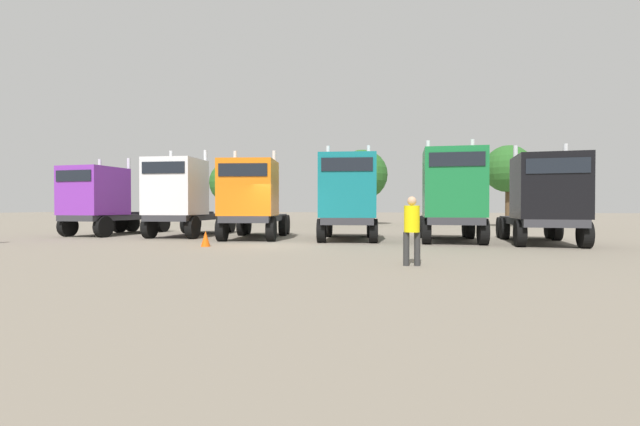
# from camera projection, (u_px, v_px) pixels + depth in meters

# --- Properties ---
(ground) EXTENTS (200.00, 200.00, 0.00)m
(ground) POSITION_uv_depth(u_px,v_px,m) (276.00, 245.00, 17.23)
(ground) COLOR gray
(semi_truck_purple) EXTENTS (2.69, 6.12, 4.18)m
(semi_truck_purple) POSITION_uv_depth(u_px,v_px,m) (103.00, 200.00, 22.75)
(semi_truck_purple) COLOR #333338
(semi_truck_purple) RESTS_ON ground
(semi_truck_white) EXTENTS (3.18, 6.66, 4.47)m
(semi_truck_white) POSITION_uv_depth(u_px,v_px,m) (182.00, 197.00, 21.70)
(semi_truck_white) COLOR #333338
(semi_truck_white) RESTS_ON ground
(semi_truck_orange) EXTENTS (3.62, 6.45, 4.23)m
(semi_truck_orange) POSITION_uv_depth(u_px,v_px,m) (252.00, 199.00, 20.02)
(semi_truck_orange) COLOR #333338
(semi_truck_orange) RESTS_ON ground
(semi_truck_teal) EXTENTS (3.38, 6.13, 4.39)m
(semi_truck_teal) POSITION_uv_depth(u_px,v_px,m) (348.00, 197.00, 19.19)
(semi_truck_teal) COLOR #333338
(semi_truck_teal) RESTS_ON ground
(semi_truck_green) EXTENTS (2.81, 5.99, 4.50)m
(semi_truck_green) POSITION_uv_depth(u_px,v_px,m) (452.00, 195.00, 18.29)
(semi_truck_green) COLOR #333338
(semi_truck_green) RESTS_ON ground
(semi_truck_black) EXTENTS (2.69, 6.25, 4.13)m
(semi_truck_black) POSITION_uv_depth(u_px,v_px,m) (544.00, 199.00, 17.15)
(semi_truck_black) COLOR #333338
(semi_truck_black) RESTS_ON ground
(visitor_in_hivis) EXTENTS (0.47, 0.47, 1.80)m
(visitor_in_hivis) POSITION_uv_depth(u_px,v_px,m) (412.00, 225.00, 11.08)
(visitor_in_hivis) COLOR #2D2D2D
(visitor_in_hivis) RESTS_ON ground
(traffic_cone_near) EXTENTS (0.36, 0.36, 0.61)m
(traffic_cone_near) POSITION_uv_depth(u_px,v_px,m) (206.00, 239.00, 16.44)
(traffic_cone_near) COLOR #F2590C
(traffic_cone_near) RESTS_ON ground
(oak_far_left) EXTENTS (3.90, 3.90, 5.70)m
(oak_far_left) POSITION_uv_depth(u_px,v_px,m) (231.00, 183.00, 39.00)
(oak_far_left) COLOR #4C3823
(oak_far_left) RESTS_ON ground
(oak_far_centre) EXTENTS (4.28, 4.28, 6.42)m
(oak_far_centre) POSITION_uv_depth(u_px,v_px,m) (363.00, 175.00, 36.65)
(oak_far_centre) COLOR #4C3823
(oak_far_centre) RESTS_ON ground
(oak_far_right) EXTENTS (3.51, 3.51, 6.15)m
(oak_far_right) POSITION_uv_depth(u_px,v_px,m) (508.00, 169.00, 32.11)
(oak_far_right) COLOR #4C3823
(oak_far_right) RESTS_ON ground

